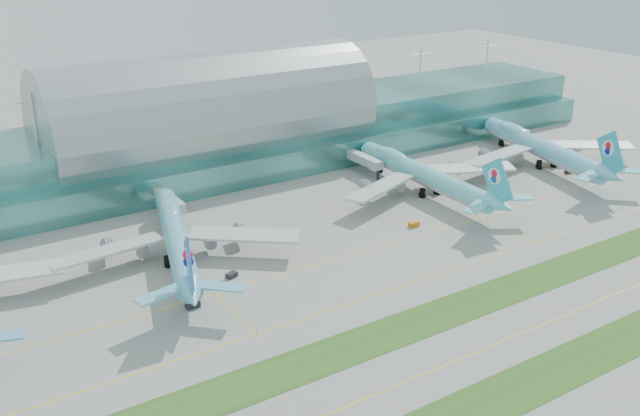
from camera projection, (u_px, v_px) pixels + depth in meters
ground at (448, 318)px, 165.63m from camera, size 700.00×700.00×0.00m
terminal at (211, 132)px, 260.71m from camera, size 340.00×69.10×36.00m
grass_strip_near at (543, 377)px, 143.79m from camera, size 420.00×12.00×0.08m
grass_strip_far at (442, 314)px, 167.17m from camera, size 420.00×12.00×0.08m
taxiline_b at (492, 345)px, 154.72m from camera, size 420.00×0.35×0.01m
taxiline_c at (400, 287)px, 179.65m from camera, size 420.00×0.35×0.01m
taxiline_d at (349, 255)px, 196.80m from camera, size 420.00×0.35×0.01m
airliner_b at (176, 237)px, 192.47m from camera, size 64.86×75.12×21.11m
airliner_c at (422, 173)px, 240.85m from camera, size 69.73×79.15×21.79m
airliner_d at (540, 146)px, 268.52m from camera, size 71.37×82.32×22.93m
gse_c at (193, 304)px, 169.77m from camera, size 3.35×2.00×1.71m
gse_d at (232, 275)px, 184.32m from camera, size 3.41×2.63×1.30m
gse_e at (414, 224)px, 215.19m from camera, size 3.31×1.91×1.46m
gse_f at (485, 203)px, 231.33m from camera, size 3.70×2.55×1.49m
gse_g at (570, 171)px, 261.24m from camera, size 3.74×2.17×1.47m
gse_h at (589, 170)px, 261.94m from camera, size 3.64×2.07×1.46m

